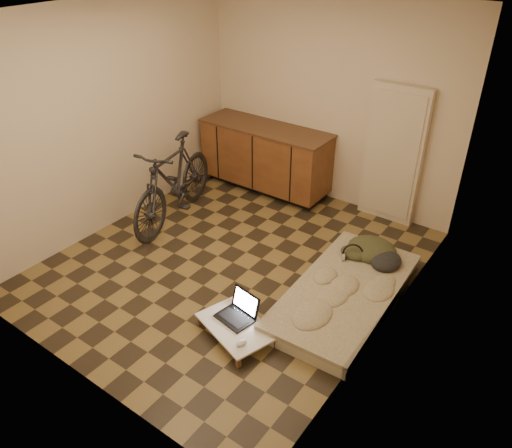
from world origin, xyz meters
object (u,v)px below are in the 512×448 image
Objects in this scene: futon at (345,294)px; lap_desk at (236,326)px; bicycle at (173,178)px; laptop at (238,312)px.

futon is 2.36× the size of lap_desk.
lap_desk is at bearing -122.08° from futon.
bicycle is at bearing 165.76° from lap_desk.
bicycle is 2.18m from laptop.
lap_desk is 2.17× the size of laptop.
futon reaches higher than lap_desk.
bicycle is 2.29m from lap_desk.
laptop is at bearing -43.94° from bicycle.
lap_desk is (1.89, -1.20, -0.48)m from bicycle.
laptop is at bearing 134.78° from lap_desk.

